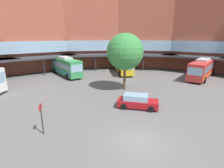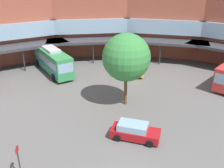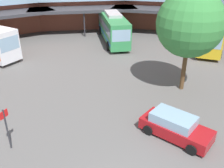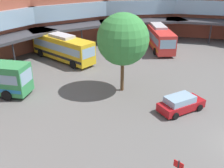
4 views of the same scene
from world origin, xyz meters
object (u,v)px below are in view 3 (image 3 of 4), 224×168
at_px(bus_5, 113,27).
at_px(parked_car, 175,126).
at_px(bus_3, 210,33).
at_px(stop_sign_post, 6,125).
at_px(plaza_tree, 190,24).

relative_size(bus_5, parked_car, 2.28).
bearing_deg(bus_3, stop_sign_post, -25.10).
relative_size(bus_5, plaza_tree, 1.32).
xyz_separation_m(bus_3, bus_5, (-12.07, -0.17, 0.04)).
xyz_separation_m(bus_3, plaza_tree, (-3.17, -12.01, 3.73)).
bearing_deg(plaza_tree, parked_car, -93.79).
distance_m(plaza_tree, stop_sign_post, 14.70).
xyz_separation_m(parked_car, stop_sign_post, (-9.41, -3.44, 0.90)).
height_order(bus_3, parked_car, bus_3).
relative_size(bus_5, stop_sign_post, 4.03).
bearing_deg(stop_sign_post, bus_5, 87.49).
height_order(bus_3, plaza_tree, plaza_tree).
bearing_deg(parked_car, stop_sign_post, -134.42).
relative_size(bus_3, parked_car, 2.24).
height_order(parked_car, plaza_tree, plaza_tree).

